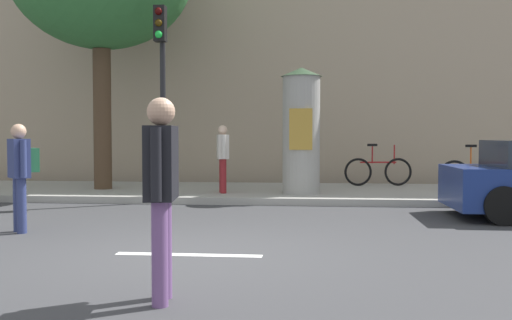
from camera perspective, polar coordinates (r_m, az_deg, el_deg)
ground_plane at (r=7.11m, az=-6.71°, el=-9.35°), size 80.00×80.00×0.00m
sidewalk_curb at (r=13.95m, az=-0.54°, el=-3.22°), size 36.00×4.00×0.15m
lane_markings at (r=7.11m, az=-6.71°, el=-9.32°), size 25.80×0.16×0.01m
building_backdrop at (r=19.17m, az=1.11°, el=12.74°), size 36.00×5.00×9.76m
traffic_light at (r=12.54m, az=-9.39°, el=8.97°), size 0.24×0.45×4.04m
poster_column at (r=12.92m, az=4.51°, el=3.00°), size 0.92×0.92×2.82m
pedestrian_in_dark_shirt at (r=5.02m, az=-9.37°, el=-2.01°), size 0.30×0.67×1.78m
pedestrian_in_light_jacket at (r=9.26m, az=-22.32°, el=-0.79°), size 0.50×0.50×1.63m
pedestrian_tallest at (r=13.04m, az=-3.32°, el=0.68°), size 0.35×0.64×1.53m
bicycle_leaning at (r=15.20m, az=12.03°, el=-1.06°), size 1.76×0.32×1.09m
bicycle_upright at (r=14.48m, az=21.14°, el=-1.34°), size 1.77×0.12×1.09m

